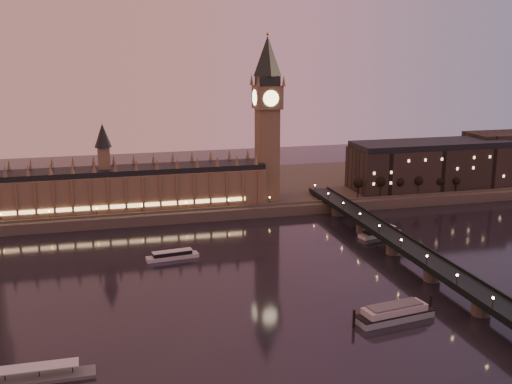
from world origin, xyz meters
TOP-DOWN VIEW (x-y plane):
  - ground at (0.00, 0.00)m, footprint 700.00×700.00m
  - far_embankment at (30.00, 165.00)m, footprint 560.00×130.00m
  - palace_of_westminster at (-40.12, 120.99)m, footprint 180.00×26.62m
  - big_ben at (53.99, 120.99)m, footprint 17.68×17.68m
  - westminster_bridge at (91.61, 0.00)m, footprint 13.20×260.00m
  - city_block at (194.94, 130.93)m, footprint 155.00×45.00m
  - bare_tree_0 at (111.82, 109.00)m, footprint 5.58×5.58m
  - bare_tree_1 at (125.96, 109.00)m, footprint 5.58×5.58m
  - bare_tree_2 at (140.10, 109.00)m, footprint 5.58×5.58m
  - bare_tree_3 at (154.25, 109.00)m, footprint 5.58×5.58m
  - bare_tree_4 at (168.39, 109.00)m, footprint 5.58×5.58m
  - bare_tree_5 at (182.53, 109.00)m, footprint 5.58×5.58m
  - cruise_boat_a at (-17.15, 39.86)m, footprint 26.38×8.83m
  - cruise_boat_b at (98.58, 49.01)m, footprint 26.28×13.08m
  - moored_barge at (56.79, -52.62)m, footprint 36.37×13.93m
  - pontoon_pier at (-77.50, -65.31)m, footprint 43.00×7.17m

SIDE VIEW (x-z plane):
  - ground at x=0.00m, z-range 0.00..0.00m
  - pontoon_pier at x=-77.50m, z-range -4.50..6.97m
  - cruise_boat_a at x=-17.15m, z-range -0.25..3.90m
  - cruise_boat_b at x=98.58m, z-range -0.28..4.43m
  - moored_barge at x=56.79m, z-range -0.53..6.23m
  - far_embankment at x=30.00m, z-range 0.00..6.00m
  - westminster_bridge at x=91.61m, z-range -2.13..13.17m
  - bare_tree_0 at x=111.82m, z-range 8.78..20.14m
  - bare_tree_1 at x=125.96m, z-range 8.78..20.14m
  - bare_tree_2 at x=140.10m, z-range 8.78..20.14m
  - bare_tree_3 at x=154.25m, z-range 8.78..20.14m
  - bare_tree_4 at x=168.39m, z-range 8.78..20.14m
  - bare_tree_5 at x=182.53m, z-range 8.78..20.14m
  - palace_of_westminster at x=-40.12m, z-range -4.29..47.71m
  - city_block at x=194.94m, z-range 5.24..39.24m
  - big_ben at x=53.99m, z-range 11.95..115.95m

